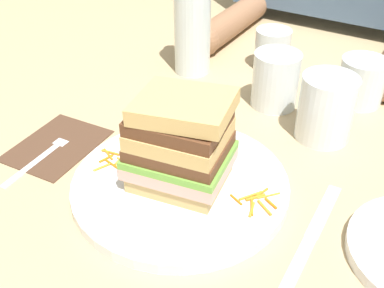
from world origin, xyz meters
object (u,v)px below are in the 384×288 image
napkin_dark (57,145)px  water_bottle (192,12)px  main_plate (180,185)px  empty_tumbler_1 (272,49)px  juice_glass (326,110)px  fork (47,151)px  sandwich (180,143)px  empty_tumbler_0 (362,81)px  empty_tumbler_2 (276,80)px  knife (310,238)px

napkin_dark → water_bottle: 0.34m
napkin_dark → main_plate: bearing=3.0°
water_bottle → empty_tumbler_1: (0.12, 0.09, -0.08)m
juice_glass → empty_tumbler_1: (-0.16, 0.18, -0.01)m
main_plate → fork: 0.21m
water_bottle → empty_tumbler_1: 0.17m
napkin_dark → sandwich: bearing=3.2°
napkin_dark → empty_tumbler_0: 0.51m
empty_tumbler_1 → juice_glass: bearing=-48.0°
fork → empty_tumbler_1: (0.17, 0.43, 0.03)m
main_plate → sandwich: bearing=49.8°
fork → empty_tumbler_0: bearing=47.9°
empty_tumbler_1 → empty_tumbler_2: (0.06, -0.13, 0.01)m
napkin_dark → empty_tumbler_0: (0.35, 0.37, 0.04)m
empty_tumbler_2 → juice_glass: bearing=-27.0°
sandwich → empty_tumbler_2: sandwich is taller
juice_glass → empty_tumbler_1: bearing=132.0°
main_plate → juice_glass: (0.12, 0.22, 0.04)m
main_plate → empty_tumbler_1: empty_tumbler_1 is taller
main_plate → empty_tumbler_0: 0.38m
fork → empty_tumbler_1: empty_tumbler_1 is taller
knife → empty_tumbler_2: empty_tumbler_2 is taller
fork → juice_glass: juice_glass is taller
fork → juice_glass: size_ratio=1.64×
fork → knife: size_ratio=0.83×
main_plate → water_bottle: size_ratio=1.08×
juice_glass → main_plate: bearing=-118.6°
main_plate → empty_tumbler_2: empty_tumbler_2 is taller
empty_tumbler_2 → water_bottle: bearing=168.4°
juice_glass → napkin_dark: bearing=-145.3°
main_plate → knife: (0.18, 0.00, -0.01)m
sandwich → main_plate: bearing=-130.2°
sandwich → empty_tumbler_0: size_ratio=1.76×
fork → sandwich: bearing=9.2°
main_plate → empty_tumbler_2: bearing=86.3°
knife → water_bottle: bearing=138.6°
sandwich → fork: (-0.21, -0.03, -0.07)m
juice_glass → knife: bearing=-74.6°
napkin_dark → empty_tumbler_1: bearing=67.4°
main_plate → empty_tumbler_0: (0.14, 0.35, 0.03)m
knife → empty_tumbler_1: size_ratio=2.59×
main_plate → napkin_dark: (-0.21, -0.01, -0.01)m
empty_tumbler_0 → juice_glass: bearing=-98.3°
sandwich → napkin_dark: sandwich is taller
napkin_dark → juice_glass: 0.41m
napkin_dark → empty_tumbler_2: (0.23, 0.28, 0.05)m
fork → juice_glass: (0.33, 0.25, 0.04)m
empty_tumbler_0 → water_bottle: bearing=-171.6°
juice_glass → empty_tumbler_0: (0.02, 0.14, -0.01)m
napkin_dark → fork: size_ratio=0.85×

